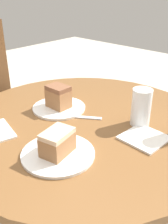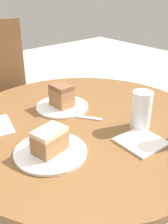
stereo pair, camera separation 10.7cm
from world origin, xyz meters
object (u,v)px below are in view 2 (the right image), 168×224
(chair, at_px, (5,94))
(plate_near, at_px, (62,107))
(cake_slice_near, at_px, (62,96))
(glass_lemonade, at_px, (141,112))
(cake_slice_far, at_px, (50,140))
(plate_far, at_px, (51,152))

(chair, relative_size, plate_near, 4.25)
(cake_slice_near, distance_m, glass_lemonade, 0.37)
(cake_slice_far, distance_m, glass_lemonade, 0.38)
(cake_slice_near, bearing_deg, chair, 84.13)
(plate_near, bearing_deg, cake_slice_far, -132.96)
(cake_slice_far, bearing_deg, plate_near, 47.04)
(plate_near, relative_size, plate_far, 0.97)
(chair, bearing_deg, plate_near, -86.30)
(plate_near, xyz_separation_m, glass_lemonade, (0.13, -0.34, 0.06))
(plate_far, bearing_deg, plate_near, 47.04)
(chair, height_order, glass_lemonade, chair)
(chair, distance_m, plate_far, 1.14)
(plate_far, bearing_deg, chair, 73.13)
(cake_slice_far, bearing_deg, glass_lemonade, -13.12)
(cake_slice_near, height_order, cake_slice_far, cake_slice_near)
(glass_lemonade, bearing_deg, plate_near, 110.11)
(cake_slice_near, distance_m, cake_slice_far, 0.35)
(cake_slice_far, xyz_separation_m, glass_lemonade, (0.37, -0.09, 0.02))
(cake_slice_near, bearing_deg, plate_near, 0.00)
(cake_slice_far, relative_size, glass_lemonade, 0.81)
(cake_slice_near, relative_size, glass_lemonade, 0.66)
(plate_far, height_order, glass_lemonade, glass_lemonade)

